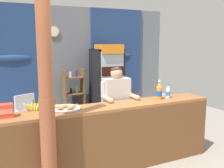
# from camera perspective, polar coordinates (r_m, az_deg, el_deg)

# --- Properties ---
(ground_plane) EXTENTS (8.31, 8.31, 0.00)m
(ground_plane) POSITION_cam_1_polar(r_m,az_deg,el_deg) (4.77, -3.84, -13.98)
(ground_plane) COLOR gray
(back_wall_curtained) EXTENTS (5.48, 0.22, 2.68)m
(back_wall_curtained) POSITION_cam_1_polar(r_m,az_deg,el_deg) (6.27, -10.73, 4.57)
(back_wall_curtained) COLOR slate
(back_wall_curtained) RESTS_ON ground
(stall_counter) EXTENTS (3.20, 0.46, 0.97)m
(stall_counter) POSITION_cam_1_polar(r_m,az_deg,el_deg) (3.81, 0.99, -10.62)
(stall_counter) COLOR #935B33
(stall_counter) RESTS_ON ground
(timber_post) EXTENTS (0.20, 0.18, 2.51)m
(timber_post) POSITION_cam_1_polar(r_m,az_deg,el_deg) (3.06, -14.16, -3.87)
(timber_post) COLOR #995133
(timber_post) RESTS_ON ground
(drink_fridge) EXTENTS (0.64, 0.67, 1.82)m
(drink_fridge) POSITION_cam_1_polar(r_m,az_deg,el_deg) (6.07, -1.01, 0.92)
(drink_fridge) COLOR black
(drink_fridge) RESTS_ON ground
(bottle_shelf_rack) EXTENTS (0.48, 0.28, 1.25)m
(bottle_shelf_rack) POSITION_cam_1_polar(r_m,az_deg,el_deg) (6.11, -8.38, -2.40)
(bottle_shelf_rack) COLOR brown
(bottle_shelf_rack) RESTS_ON ground
(plastic_lawn_chair) EXTENTS (0.58, 0.58, 0.86)m
(plastic_lawn_chair) POSITION_cam_1_polar(r_m,az_deg,el_deg) (5.33, -17.82, -6.25)
(plastic_lawn_chair) COLOR silver
(plastic_lawn_chair) RESTS_ON ground
(shopkeeper) EXTENTS (0.54, 0.42, 1.48)m
(shopkeeper) POSITION_cam_1_polar(r_m,az_deg,el_deg) (4.23, 1.01, -3.60)
(shopkeeper) COLOR #28282D
(shopkeeper) RESTS_ON ground
(soda_bottle_orange_soda) EXTENTS (0.09, 0.09, 0.31)m
(soda_bottle_orange_soda) POSITION_cam_1_polar(r_m,az_deg,el_deg) (4.18, 10.32, -1.57)
(soda_bottle_orange_soda) COLOR orange
(soda_bottle_orange_soda) RESTS_ON stall_counter
(soda_bottle_water) EXTENTS (0.07, 0.07, 0.24)m
(soda_bottle_water) POSITION_cam_1_polar(r_m,az_deg,el_deg) (4.31, 12.19, -1.71)
(soda_bottle_water) COLOR silver
(soda_bottle_water) RESTS_ON stall_counter
(snack_box_crackers) EXTENTS (0.22, 0.12, 0.17)m
(snack_box_crackers) POSITION_cam_1_polar(r_m,az_deg,el_deg) (3.41, -22.75, -5.49)
(snack_box_crackers) COLOR #E5422D
(snack_box_crackers) RESTS_ON stall_counter
(pastry_tray) EXTENTS (0.42, 0.42, 0.07)m
(pastry_tray) POSITION_cam_1_polar(r_m,az_deg,el_deg) (3.58, -10.16, -5.25)
(pastry_tray) COLOR #BCBCC1
(pastry_tray) RESTS_ON stall_counter
(banana_bunch) EXTENTS (0.27, 0.06, 0.16)m
(banana_bunch) POSITION_cam_1_polar(r_m,az_deg,el_deg) (3.60, -16.85, -4.84)
(banana_bunch) COLOR #CCC14C
(banana_bunch) RESTS_ON stall_counter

